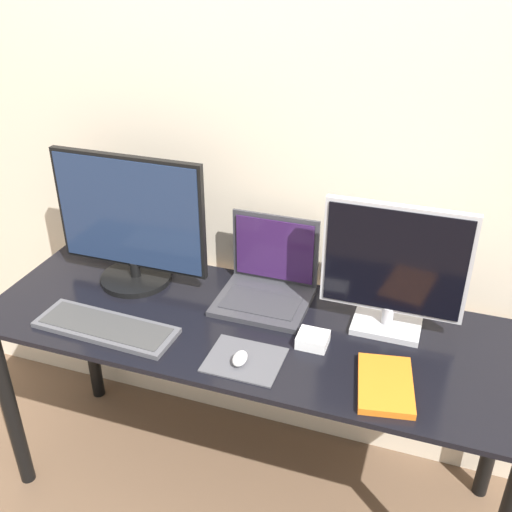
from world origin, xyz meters
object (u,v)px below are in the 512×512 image
Objects in this scene: book at (385,385)px; power_brick at (313,340)px; laptop at (266,280)px; mouse at (240,358)px; monitor_left at (130,224)px; monitor_right at (394,269)px; keyboard at (106,327)px.

power_brick is (-0.24, 0.12, 0.01)m from book.
mouse is (0.04, -0.37, -0.04)m from laptop.
laptop reaches higher than book.
monitor_left reaches higher than monitor_right.
mouse is at bearing -139.59° from monitor_right.
book is (0.87, 0.02, 0.00)m from keyboard.
book is at bearing 1.10° from keyboard.
power_brick is (0.69, -0.16, -0.20)m from monitor_left.
monitor_left is at bearing -179.99° from monitor_right.
keyboard is at bearing -139.92° from laptop.
monitor_right is 4.77× the size of power_brick.
monitor_right is at bearing 0.01° from monitor_left.
mouse is 0.72× the size of power_brick.
laptop is 0.54m from keyboard.
laptop is 1.18× the size of book.
mouse reaches higher than book.
mouse is 0.26× the size of book.
keyboard is 5.06× the size of power_brick.
power_brick reaches higher than book.
book is 2.81× the size of power_brick.
laptop is at bearing 135.64° from power_brick.
power_brick is at bearing 153.03° from book.
keyboard is 1.80× the size of book.
monitor_right is (0.89, 0.00, -0.01)m from monitor_left.
mouse is (0.51, -0.32, -0.20)m from monitor_left.
monitor_right is 0.94× the size of keyboard.
power_brick is at bearing 41.84° from mouse.
keyboard is (-0.83, -0.30, -0.21)m from monitor_right.
laptop is 0.37m from mouse.
monitor_right is 1.69× the size of book.
mouse is 0.41m from book.
book is (0.04, -0.28, -0.20)m from monitor_right.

